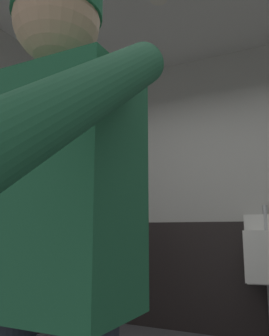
# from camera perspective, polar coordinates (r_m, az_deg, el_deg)

# --- Properties ---
(wall_back) EXTENTS (4.18, 0.12, 2.89)m
(wall_back) POSITION_cam_1_polar(r_m,az_deg,el_deg) (3.71, 15.47, -2.97)
(wall_back) COLOR #B2B2AD
(wall_back) RESTS_ON ground_plane
(wainscot_band_back) EXTENTS (3.58, 0.03, 1.08)m
(wainscot_band_back) POSITION_cam_1_polar(r_m,az_deg,el_deg) (3.64, 15.94, -17.07)
(wainscot_band_back) COLOR black
(wainscot_band_back) RESTS_ON ground_plane
(urinal_solo) EXTENTS (0.40, 0.34, 1.24)m
(urinal_solo) POSITION_cam_1_polar(r_m,az_deg,el_deg) (3.43, 20.94, -13.31)
(urinal_solo) COLOR white
(urinal_solo) RESTS_ON ground_plane
(person) EXTENTS (0.62, 0.60, 1.64)m
(person) POSITION_cam_1_polar(r_m,az_deg,el_deg) (0.83, -14.63, -12.52)
(person) COLOR #2D3342
(person) RESTS_ON ground_plane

